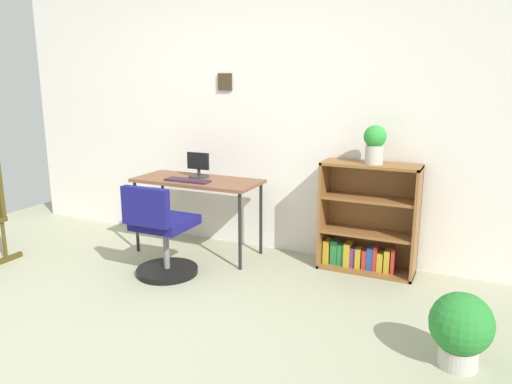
% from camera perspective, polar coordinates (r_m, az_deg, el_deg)
% --- Properties ---
extents(ground_plane, '(6.24, 6.24, 0.00)m').
position_cam_1_polar(ground_plane, '(3.41, -18.28, -16.24)').
color(ground_plane, '#9EA083').
extents(wall_back, '(5.20, 0.12, 2.50)m').
position_cam_1_polar(wall_back, '(4.77, -1.44, 8.53)').
color(wall_back, silver).
rests_on(wall_back, ground_plane).
extents(desk, '(1.18, 0.52, 0.72)m').
position_cam_1_polar(desk, '(4.59, -6.83, 0.78)').
color(desk, brown).
rests_on(desk, ground_plane).
extents(monitor, '(0.23, 0.19, 0.23)m').
position_cam_1_polar(monitor, '(4.66, -6.70, 2.96)').
color(monitor, '#262628').
rests_on(monitor, desk).
extents(keyboard, '(0.43, 0.13, 0.02)m').
position_cam_1_polar(keyboard, '(4.49, -7.94, 1.34)').
color(keyboard, '#371F2E').
rests_on(keyboard, desk).
extents(office_chair, '(0.52, 0.55, 0.80)m').
position_cam_1_polar(office_chair, '(4.16, -10.89, -5.14)').
color(office_chair, black).
rests_on(office_chair, ground_plane).
extents(bookshelf_low, '(0.81, 0.30, 0.94)m').
position_cam_1_polar(bookshelf_low, '(4.33, 12.81, -3.61)').
color(bookshelf_low, brown).
rests_on(bookshelf_low, ground_plane).
extents(potted_plant_on_shelf, '(0.18, 0.18, 0.32)m').
position_cam_1_polar(potted_plant_on_shelf, '(4.12, 13.61, 5.56)').
color(potted_plant_on_shelf, '#B7B2A8').
rests_on(potted_plant_on_shelf, bookshelf_low).
extents(potted_plant_floor, '(0.36, 0.36, 0.45)m').
position_cam_1_polar(potted_plant_floor, '(3.13, 22.68, -14.31)').
color(potted_plant_floor, '#B7B2A8').
rests_on(potted_plant_floor, ground_plane).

